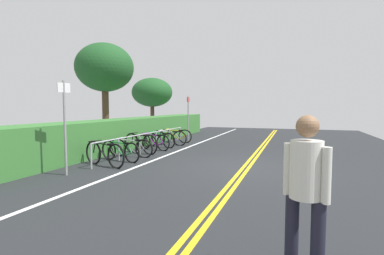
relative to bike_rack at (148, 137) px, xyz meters
name	(u,v)px	position (x,y,z in m)	size (l,w,h in m)	color
ground_plane	(246,168)	(-1.73, -4.10, -0.58)	(31.54, 11.60, 0.05)	#232628
centre_line_yellow_inner	(249,168)	(-1.73, -4.18, -0.55)	(28.38, 0.10, 0.00)	gold
centre_line_yellow_outer	(243,167)	(-1.73, -4.02, -0.55)	(28.38, 0.10, 0.00)	gold
bike_lane_stripe_white	(152,161)	(-1.73, -1.06, -0.55)	(28.38, 0.12, 0.00)	white
bike_rack	(148,137)	(0.00, 0.00, 0.00)	(6.82, 0.05, 0.74)	#9EA0A5
bicycle_0	(104,154)	(-2.90, -0.08, -0.20)	(0.64, 1.75, 0.76)	black
bicycle_1	(120,151)	(-2.06, -0.07, -0.23)	(0.57, 1.71, 0.70)	black
bicycle_2	(131,148)	(-1.31, -0.01, -0.23)	(0.46, 1.71, 0.70)	black
bicycle_3	(141,143)	(-0.47, 0.08, -0.19)	(0.59, 1.68, 0.79)	black
bicycle_4	(154,142)	(0.49, 0.02, -0.23)	(0.56, 1.66, 0.71)	black
bicycle_5	(160,140)	(1.27, 0.13, -0.23)	(0.54, 1.66, 0.70)	black
bicycle_6	(169,138)	(2.01, 0.02, -0.22)	(0.46, 1.75, 0.72)	black
bicycle_7	(175,136)	(2.97, 0.10, -0.23)	(0.46, 1.69, 0.71)	black
pedestrian	(306,185)	(-6.91, -5.50, 0.41)	(0.32, 0.44, 1.68)	#1E1E2D
sign_post_near	(65,119)	(-4.20, 0.12, 0.89)	(0.36, 0.09, 2.42)	gray
sign_post_far	(188,114)	(3.95, -0.21, 0.83)	(0.36, 0.06, 2.31)	gray
hedge_backdrop	(133,132)	(1.50, 1.61, 0.06)	(15.77, 1.40, 1.23)	#387533
tree_mid	(105,68)	(1.19, 2.84, 2.96)	(2.62, 2.62, 4.65)	#473323
tree_far_right	(152,93)	(6.99, 3.44, 2.13)	(2.66, 2.66, 3.65)	#473323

